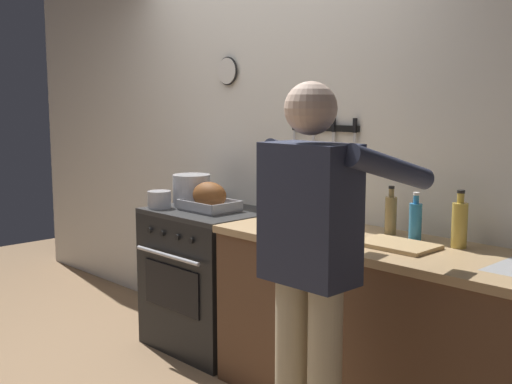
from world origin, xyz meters
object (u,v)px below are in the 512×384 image
(cutting_board, at_px, (397,245))
(person_cook, at_px, (312,258))
(roasting_pan, at_px, (209,198))
(stock_pot, at_px, (192,190))
(bottle_vinegar, at_px, (391,214))
(bottle_cooking_oil, at_px, (459,224))
(saucepan, at_px, (159,199))
(stove, at_px, (211,278))
(bottle_dish_soap, at_px, (415,221))
(bottle_olive_oil, at_px, (323,201))

(cutting_board, bearing_deg, person_cook, -89.86)
(roasting_pan, height_order, stock_pot, stock_pot)
(roasting_pan, height_order, bottle_vinegar, bottle_vinegar)
(bottle_cooking_oil, bearing_deg, saucepan, -169.54)
(bottle_vinegar, bearing_deg, person_cook, -77.25)
(saucepan, bearing_deg, stove, 35.20)
(bottle_dish_soap, bearing_deg, saucepan, -168.91)
(stock_pot, xyz_separation_m, bottle_dish_soap, (1.60, 0.13, -0.00))
(stock_pot, relative_size, cutting_board, 0.68)
(roasting_pan, xyz_separation_m, bottle_olive_oil, (0.72, 0.24, 0.04))
(stove, relative_size, stock_pot, 3.66)
(bottle_vinegar, relative_size, bottle_dish_soap, 1.04)
(bottle_vinegar, bearing_deg, bottle_olive_oil, 176.43)
(cutting_board, xyz_separation_m, bottle_vinegar, (-0.19, 0.22, 0.10))
(bottle_olive_oil, height_order, bottle_cooking_oil, bottle_olive_oil)
(bottle_vinegar, bearing_deg, saucepan, -166.05)
(bottle_olive_oil, bearing_deg, cutting_board, -20.62)
(stock_pot, relative_size, bottle_olive_oil, 0.87)
(stock_pot, height_order, cutting_board, stock_pot)
(stove, height_order, bottle_cooking_oil, bottle_cooking_oil)
(saucepan, distance_m, bottle_dish_soap, 1.71)
(stove, bearing_deg, roasting_pan, -44.86)
(bottle_olive_oil, height_order, bottle_dish_soap, bottle_olive_oil)
(saucepan, relative_size, bottle_dish_soap, 0.62)
(person_cook, bearing_deg, bottle_cooking_oil, -28.35)
(person_cook, height_order, bottle_vinegar, person_cook)
(person_cook, bearing_deg, stock_pot, 53.75)
(roasting_pan, bearing_deg, bottle_vinegar, 9.76)
(roasting_pan, distance_m, bottle_cooking_oil, 1.61)
(stove, relative_size, bottle_olive_oil, 3.20)
(saucepan, height_order, bottle_cooking_oil, bottle_cooking_oil)
(stock_pot, xyz_separation_m, cutting_board, (1.61, -0.05, -0.09))
(person_cook, bearing_deg, roasting_pan, 51.78)
(stove, height_order, bottle_dish_soap, bottle_dish_soap)
(roasting_pan, bearing_deg, bottle_olive_oil, 18.15)
(stock_pot, xyz_separation_m, bottle_olive_oil, (0.94, 0.20, 0.01))
(roasting_pan, distance_m, bottle_dish_soap, 1.39)
(stove, distance_m, cutting_board, 1.49)
(person_cook, relative_size, stock_pot, 6.75)
(stove, distance_m, stock_pot, 0.59)
(bottle_olive_oil, bearing_deg, person_cook, -52.20)
(saucepan, bearing_deg, cutting_board, 5.17)
(person_cook, xyz_separation_m, bottle_olive_oil, (-0.67, 0.86, 0.07))
(stock_pot, distance_m, bottle_olive_oil, 0.97)
(bottle_dish_soap, bearing_deg, roasting_pan, -173.29)
(bottle_cooking_oil, relative_size, bottle_vinegar, 1.08)
(cutting_board, bearing_deg, bottle_vinegar, 130.19)
(saucepan, xyz_separation_m, bottle_vinegar, (1.51, 0.37, 0.05))
(roasting_pan, distance_m, bottle_vinegar, 1.22)
(stove, height_order, cutting_board, cutting_board)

